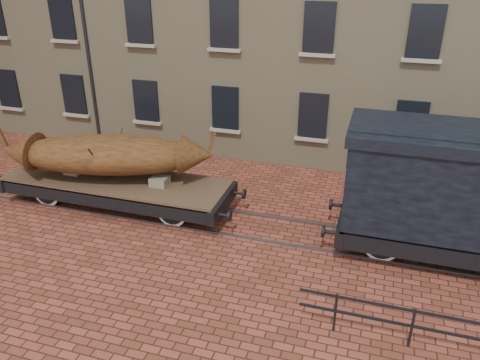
# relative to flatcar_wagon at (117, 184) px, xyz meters

# --- Properties ---
(ground) EXTENTS (90.00, 90.00, 0.00)m
(ground) POSITION_rel_flatcar_wagon_xyz_m (4.64, 0.00, -0.79)
(ground) COLOR #5E2C1E
(rail_track) EXTENTS (30.00, 1.52, 0.06)m
(rail_track) POSITION_rel_flatcar_wagon_xyz_m (4.64, 0.00, -0.76)
(rail_track) COLOR #59595E
(rail_track) RESTS_ON ground
(flatcar_wagon) EXTENTS (8.44, 2.29, 1.27)m
(flatcar_wagon) POSITION_rel_flatcar_wagon_xyz_m (0.00, 0.00, 0.00)
(flatcar_wagon) COLOR brown
(flatcar_wagon) RESTS_ON ground
(iron_boat) EXTENTS (6.95, 3.35, 1.66)m
(iron_boat) POSITION_rel_flatcar_wagon_xyz_m (-0.18, 0.00, 1.05)
(iron_boat) COLOR brown
(iron_boat) RESTS_ON flatcar_wagon
(goods_van) EXTENTS (7.18, 2.62, 3.72)m
(goods_van) POSITION_rel_flatcar_wagon_xyz_m (10.49, 0.00, 1.53)
(goods_van) COLOR black
(goods_van) RESTS_ON ground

